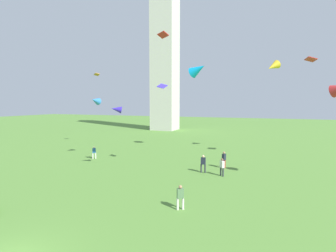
# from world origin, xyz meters

# --- Properties ---
(monument_obelisk) EXTENTS (6.10, 6.10, 46.18)m
(monument_obelisk) POSITION_xyz_m (-15.10, 55.90, 23.09)
(monument_obelisk) COLOR beige
(monument_obelisk) RESTS_ON ground_plane
(person_0) EXTENTS (0.51, 0.51, 1.75)m
(person_0) POSITION_xyz_m (6.61, 17.59, 0.99)
(person_0) COLOR #2D3338
(person_0) RESTS_ON ground_plane
(person_1) EXTENTS (0.56, 0.32, 1.82)m
(person_1) POSITION_xyz_m (4.62, 18.08, 1.03)
(person_1) COLOR #2D3338
(person_1) RESTS_ON ground_plane
(person_2) EXTENTS (0.50, 0.44, 1.68)m
(person_2) POSITION_xyz_m (5.40, 8.57, 0.95)
(person_2) COLOR silver
(person_2) RESTS_ON ground_plane
(person_3) EXTENTS (0.41, 0.55, 1.83)m
(person_3) POSITION_xyz_m (6.27, 20.76, 1.04)
(person_3) COLOR red
(person_3) RESTS_ON ground_plane
(person_4) EXTENTS (0.47, 0.45, 1.59)m
(person_4) POSITION_xyz_m (-9.93, 19.38, 0.90)
(person_4) COLOR silver
(person_4) RESTS_ON ground_plane
(kite_flying_0) EXTENTS (2.19, 2.19, 1.72)m
(kite_flying_0) POSITION_xyz_m (10.98, 30.14, 11.96)
(kite_flying_0) COLOR gold
(kite_flying_1) EXTENTS (1.21, 0.93, 0.61)m
(kite_flying_1) POSITION_xyz_m (0.25, 17.68, 8.88)
(kite_flying_1) COLOR #4433EE
(kite_flying_2) EXTENTS (1.30, 1.22, 0.86)m
(kite_flying_2) POSITION_xyz_m (-3.65, 15.02, 6.48)
(kite_flying_2) COLOR #3624B7
(kite_flying_3) EXTENTS (3.02, 2.37, 2.30)m
(kite_flying_3) POSITION_xyz_m (1.27, 28.22, 11.81)
(kite_flying_3) COLOR #0B98E4
(kite_flying_4) EXTENTS (1.25, 1.15, 0.41)m
(kite_flying_4) POSITION_xyz_m (-14.89, 26.89, 11.63)
(kite_flying_4) COLOR #B36C1C
(kite_flying_5) EXTENTS (0.91, 1.42, 1.13)m
(kite_flying_5) POSITION_xyz_m (-9.45, 19.26, 7.43)
(kite_flying_5) COLOR #3079CC
(kite_flying_6) EXTENTS (1.26, 1.60, 0.49)m
(kite_flying_6) POSITION_xyz_m (14.93, 26.46, 12.07)
(kite_flying_6) COLOR red
(kite_flying_8) EXTENTS (1.11, 0.94, 0.44)m
(kite_flying_8) POSITION_xyz_m (2.06, 13.62, 12.93)
(kite_flying_8) COLOR red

